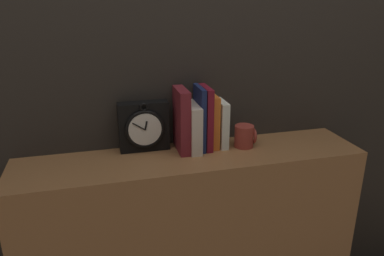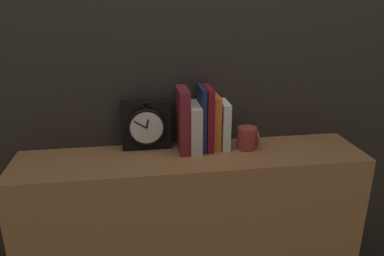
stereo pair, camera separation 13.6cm
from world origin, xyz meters
name	(u,v)px [view 1 (the left image)]	position (x,y,z in m)	size (l,w,h in m)	color
wall_back	(181,17)	(0.00, 0.17, 1.30)	(6.00, 0.05, 2.60)	#2D2823
bookshelf	(192,246)	(0.00, 0.00, 0.41)	(1.31, 0.29, 0.81)	#936038
clock	(144,127)	(-0.16, 0.10, 0.91)	(0.19, 0.07, 0.20)	black
book_slot0_maroon	(182,120)	(-0.02, 0.06, 0.93)	(0.04, 0.14, 0.24)	maroon
book_slot1_cream	(192,127)	(0.02, 0.06, 0.90)	(0.04, 0.15, 0.18)	beige
book_slot2_navy	(200,118)	(0.05, 0.07, 0.93)	(0.02, 0.13, 0.25)	navy
book_slot3_maroon	(206,118)	(0.07, 0.07, 0.93)	(0.02, 0.13, 0.24)	maroon
book_slot4_orange	(212,121)	(0.10, 0.08, 0.91)	(0.03, 0.11, 0.21)	orange
book_slot5_white	(221,123)	(0.14, 0.07, 0.90)	(0.03, 0.12, 0.18)	white
mug	(245,136)	(0.22, 0.03, 0.85)	(0.08, 0.07, 0.09)	#9E382D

